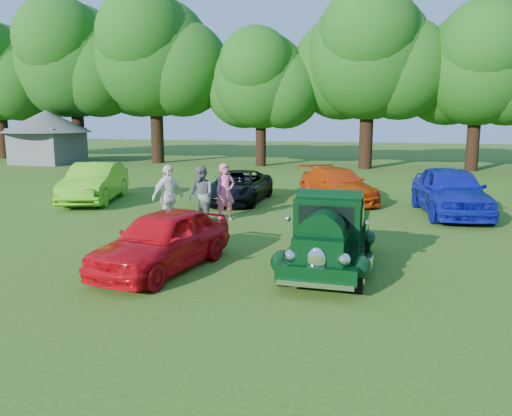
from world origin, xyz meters
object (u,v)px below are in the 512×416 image
(hero_pickup, at_px, (330,237))
(back_car_lime, at_px, (95,183))
(back_car_black, at_px, (238,187))
(spectator_white, at_px, (168,197))
(spectator_grey, at_px, (201,195))
(back_car_orange, at_px, (337,185))
(gazebo, at_px, (47,131))
(back_car_blue, at_px, (450,191))
(red_convertible, at_px, (163,240))
(spectator_pink, at_px, (225,192))

(hero_pickup, xyz_separation_m, back_car_lime, (-10.31, 6.58, 0.06))
(back_car_black, relative_size, spectator_white, 2.31)
(spectator_grey, height_order, spectator_white, spectator_white)
(back_car_orange, bearing_deg, back_car_black, 165.40)
(back_car_lime, bearing_deg, back_car_orange, -1.27)
(back_car_orange, xyz_separation_m, spectator_white, (-4.44, -6.40, 0.31))
(hero_pickup, bearing_deg, back_car_black, 120.38)
(back_car_orange, relative_size, spectator_grey, 2.48)
(back_car_lime, distance_m, gazebo, 19.33)
(back_car_blue, bearing_deg, red_convertible, -137.33)
(gazebo, bearing_deg, back_car_black, -34.10)
(back_car_orange, xyz_separation_m, spectator_grey, (-3.67, -5.58, 0.26))
(spectator_pink, relative_size, spectator_grey, 1.01)
(red_convertible, relative_size, spectator_grey, 2.12)
(back_car_black, bearing_deg, back_car_lime, -166.92)
(back_car_blue, bearing_deg, hero_pickup, -122.14)
(spectator_pink, bearing_deg, hero_pickup, -91.54)
(back_car_lime, distance_m, back_car_blue, 13.60)
(back_car_lime, bearing_deg, back_car_blue, -13.26)
(back_car_orange, distance_m, spectator_white, 7.80)
(back_car_blue, height_order, spectator_pink, spectator_pink)
(red_convertible, distance_m, back_car_black, 9.17)
(back_car_blue, relative_size, spectator_grey, 2.66)
(spectator_white, bearing_deg, spectator_grey, -17.94)
(hero_pickup, height_order, spectator_pink, spectator_pink)
(red_convertible, height_order, back_car_orange, red_convertible)
(back_car_black, bearing_deg, back_car_orange, 15.53)
(spectator_pink, height_order, spectator_grey, spectator_pink)
(gazebo, bearing_deg, spectator_grey, -42.08)
(hero_pickup, relative_size, red_convertible, 1.08)
(spectator_pink, height_order, gazebo, gazebo)
(back_car_black, xyz_separation_m, spectator_pink, (0.72, -3.61, 0.31))
(red_convertible, xyz_separation_m, spectator_pink, (-0.41, 5.50, 0.27))
(spectator_grey, distance_m, gazebo, 25.48)
(spectator_pink, bearing_deg, spectator_grey, -167.83)
(back_car_black, distance_m, spectator_pink, 3.69)
(hero_pickup, xyz_separation_m, spectator_white, (-5.30, 2.83, 0.26))
(back_car_black, height_order, back_car_orange, back_car_orange)
(back_car_blue, height_order, spectator_white, spectator_white)
(back_car_lime, relative_size, gazebo, 0.74)
(back_car_orange, bearing_deg, spectator_white, -156.44)
(back_car_lime, xyz_separation_m, back_car_black, (5.59, 1.46, -0.15))
(spectator_pink, relative_size, spectator_white, 0.96)
(red_convertible, distance_m, spectator_white, 4.26)
(spectator_pink, height_order, spectator_white, spectator_white)
(red_convertible, bearing_deg, back_car_blue, 60.59)
(back_car_orange, bearing_deg, back_car_lime, 163.96)
(red_convertible, bearing_deg, back_car_lime, 140.73)
(back_car_lime, bearing_deg, red_convertible, -65.61)
(hero_pickup, relative_size, spectator_grey, 2.28)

